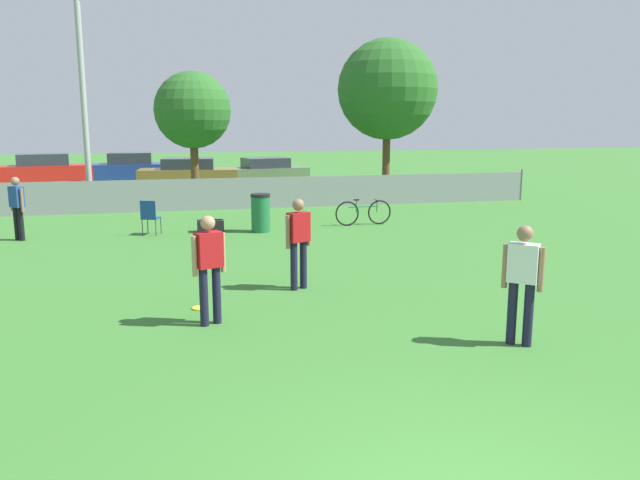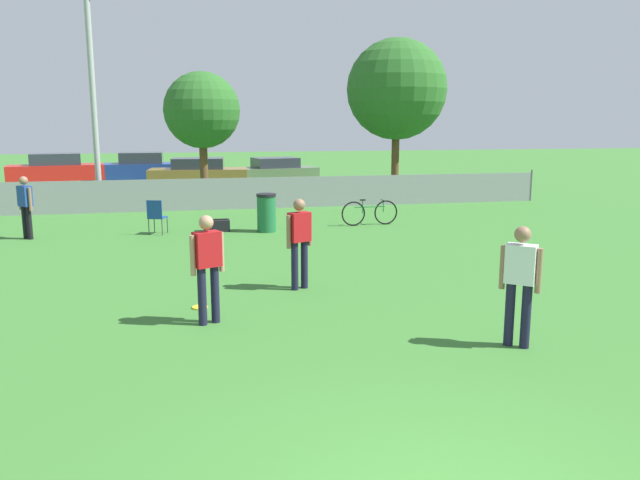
{
  "view_description": "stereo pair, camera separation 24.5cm",
  "coord_description": "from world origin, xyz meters",
  "px_view_note": "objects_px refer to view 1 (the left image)",
  "views": [
    {
      "loc": [
        -2.14,
        -3.87,
        3.04
      ],
      "look_at": [
        0.29,
        6.29,
        1.05
      ],
      "focal_mm": 35.0,
      "sensor_mm": 36.0,
      "label": 1
    },
    {
      "loc": [
        -1.9,
        -3.93,
        3.04
      ],
      "look_at": [
        0.29,
        6.29,
        1.05
      ],
      "focal_mm": 35.0,
      "sensor_mm": 36.0,
      "label": 2
    }
  ],
  "objects_px": {
    "tree_near_pole": "(193,111)",
    "parked_car_blue": "(131,168)",
    "bicycle_sideline": "(363,212)",
    "light_pole": "(82,75)",
    "player_thrower_red": "(209,262)",
    "parked_car_red": "(44,170)",
    "parked_car_olive": "(266,171)",
    "player_defender_red": "(298,237)",
    "tree_far_right": "(388,90)",
    "spectator_in_blue": "(17,204)",
    "player_receiver_white": "(522,277)",
    "folding_chair_sideline": "(150,215)",
    "trash_bin": "(261,213)",
    "gear_bag_sideline": "(211,226)",
    "frisbee_disc": "(200,308)",
    "parked_car_tan": "(189,173)"
  },
  "relations": [
    {
      "from": "spectator_in_blue",
      "to": "parked_car_blue",
      "type": "bearing_deg",
      "value": -51.08
    },
    {
      "from": "spectator_in_blue",
      "to": "trash_bin",
      "type": "xyz_separation_m",
      "value": [
        6.28,
        -0.21,
        -0.41
      ]
    },
    {
      "from": "player_defender_red",
      "to": "parked_car_tan",
      "type": "height_order",
      "value": "player_defender_red"
    },
    {
      "from": "tree_near_pole",
      "to": "player_thrower_red",
      "type": "relative_size",
      "value": 2.98
    },
    {
      "from": "tree_far_right",
      "to": "parked_car_tan",
      "type": "distance_m",
      "value": 10.01
    },
    {
      "from": "spectator_in_blue",
      "to": "gear_bag_sideline",
      "type": "bearing_deg",
      "value": -132.49
    },
    {
      "from": "tree_near_pole",
      "to": "gear_bag_sideline",
      "type": "height_order",
      "value": "tree_near_pole"
    },
    {
      "from": "parked_car_blue",
      "to": "parked_car_olive",
      "type": "height_order",
      "value": "parked_car_blue"
    },
    {
      "from": "spectator_in_blue",
      "to": "parked_car_olive",
      "type": "relative_size",
      "value": 0.39
    },
    {
      "from": "tree_near_pole",
      "to": "parked_car_blue",
      "type": "xyz_separation_m",
      "value": [
        -2.92,
        7.71,
        -2.76
      ]
    },
    {
      "from": "parked_car_red",
      "to": "trash_bin",
      "type": "bearing_deg",
      "value": -71.29
    },
    {
      "from": "light_pole",
      "to": "tree_far_right",
      "type": "xyz_separation_m",
      "value": [
        11.62,
        2.12,
        -0.24
      ]
    },
    {
      "from": "player_defender_red",
      "to": "tree_far_right",
      "type": "bearing_deg",
      "value": 39.43
    },
    {
      "from": "folding_chair_sideline",
      "to": "parked_car_red",
      "type": "bearing_deg",
      "value": -50.68
    },
    {
      "from": "player_receiver_white",
      "to": "folding_chair_sideline",
      "type": "height_order",
      "value": "player_receiver_white"
    },
    {
      "from": "parked_car_red",
      "to": "parked_car_blue",
      "type": "distance_m",
      "value": 4.09
    },
    {
      "from": "spectator_in_blue",
      "to": "folding_chair_sideline",
      "type": "xyz_separation_m",
      "value": [
        3.29,
        -0.03,
        -0.4
      ]
    },
    {
      "from": "player_thrower_red",
      "to": "parked_car_olive",
      "type": "distance_m",
      "value": 21.27
    },
    {
      "from": "folding_chair_sideline",
      "to": "gear_bag_sideline",
      "type": "distance_m",
      "value": 1.67
    },
    {
      "from": "parked_car_red",
      "to": "parked_car_olive",
      "type": "bearing_deg",
      "value": -23.9
    },
    {
      "from": "bicycle_sideline",
      "to": "tree_near_pole",
      "type": "bearing_deg",
      "value": 117.27
    },
    {
      "from": "tree_far_right",
      "to": "spectator_in_blue",
      "type": "xyz_separation_m",
      "value": [
        -12.74,
        -7.7,
        -3.38
      ]
    },
    {
      "from": "player_thrower_red",
      "to": "folding_chair_sideline",
      "type": "height_order",
      "value": "player_thrower_red"
    },
    {
      "from": "gear_bag_sideline",
      "to": "parked_car_olive",
      "type": "bearing_deg",
      "value": 74.68
    },
    {
      "from": "player_thrower_red",
      "to": "folding_chair_sideline",
      "type": "bearing_deg",
      "value": 73.72
    },
    {
      "from": "player_defender_red",
      "to": "player_thrower_red",
      "type": "relative_size",
      "value": 1.0
    },
    {
      "from": "parked_car_olive",
      "to": "parked_car_blue",
      "type": "bearing_deg",
      "value": 142.84
    },
    {
      "from": "light_pole",
      "to": "player_thrower_red",
      "type": "distance_m",
      "value": 14.52
    },
    {
      "from": "parked_car_blue",
      "to": "gear_bag_sideline",
      "type": "bearing_deg",
      "value": -78.49
    },
    {
      "from": "bicycle_sideline",
      "to": "trash_bin",
      "type": "xyz_separation_m",
      "value": [
        -3.14,
        -0.45,
        0.16
      ]
    },
    {
      "from": "light_pole",
      "to": "player_receiver_white",
      "type": "xyz_separation_m",
      "value": [
        7.36,
        -15.56,
        -3.6
      ]
    },
    {
      "from": "gear_bag_sideline",
      "to": "player_thrower_red",
      "type": "bearing_deg",
      "value": -93.59
    },
    {
      "from": "player_defender_red",
      "to": "player_thrower_red",
      "type": "distance_m",
      "value": 2.4
    },
    {
      "from": "bicycle_sideline",
      "to": "parked_car_red",
      "type": "height_order",
      "value": "parked_car_red"
    },
    {
      "from": "frisbee_disc",
      "to": "parked_car_olive",
      "type": "xyz_separation_m",
      "value": [
        4.11,
        20.04,
        0.64
      ]
    },
    {
      "from": "parked_car_red",
      "to": "tree_near_pole",
      "type": "bearing_deg",
      "value": -55.7
    },
    {
      "from": "light_pole",
      "to": "frisbee_disc",
      "type": "height_order",
      "value": "light_pole"
    },
    {
      "from": "frisbee_disc",
      "to": "parked_car_blue",
      "type": "relative_size",
      "value": 0.06
    },
    {
      "from": "tree_near_pole",
      "to": "tree_far_right",
      "type": "xyz_separation_m",
      "value": [
        7.9,
        -0.52,
        0.87
      ]
    },
    {
      "from": "player_receiver_white",
      "to": "parked_car_olive",
      "type": "xyz_separation_m",
      "value": [
        -0.1,
        22.78,
        -0.32
      ]
    },
    {
      "from": "bicycle_sideline",
      "to": "parked_car_olive",
      "type": "xyz_separation_m",
      "value": [
        -1.05,
        12.56,
        0.27
      ]
    },
    {
      "from": "player_defender_red",
      "to": "player_receiver_white",
      "type": "xyz_separation_m",
      "value": [
        2.38,
        -3.57,
        0.0
      ]
    },
    {
      "from": "tree_far_right",
      "to": "player_receiver_white",
      "type": "relative_size",
      "value": 3.82
    },
    {
      "from": "tree_near_pole",
      "to": "bicycle_sideline",
      "type": "distance_m",
      "value": 9.71
    },
    {
      "from": "parked_car_red",
      "to": "bicycle_sideline",
      "type": "bearing_deg",
      "value": -62.33
    },
    {
      "from": "frisbee_disc",
      "to": "player_defender_red",
      "type": "bearing_deg",
      "value": 24.58
    },
    {
      "from": "trash_bin",
      "to": "parked_car_blue",
      "type": "relative_size",
      "value": 0.26
    },
    {
      "from": "tree_near_pole",
      "to": "trash_bin",
      "type": "height_order",
      "value": "tree_near_pole"
    },
    {
      "from": "light_pole",
      "to": "parked_car_olive",
      "type": "xyz_separation_m",
      "value": [
        7.26,
        7.21,
        -3.92
      ]
    },
    {
      "from": "player_thrower_red",
      "to": "player_defender_red",
      "type": "bearing_deg",
      "value": 20.63
    }
  ]
}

